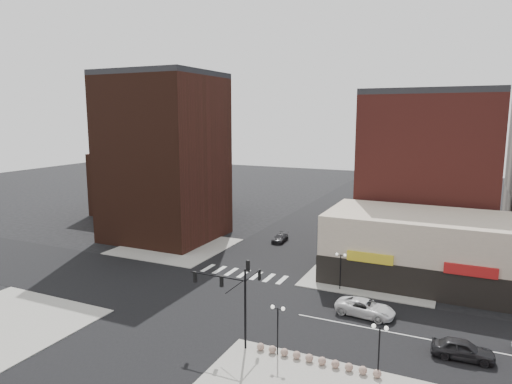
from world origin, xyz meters
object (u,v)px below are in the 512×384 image
at_px(street_lamp_se_a, 278,318).
at_px(dark_sedan_east, 463,349).
at_px(dark_sedan_north, 280,238).
at_px(white_suv, 365,308).
at_px(street_lamp_ne, 341,262).
at_px(traffic_signal, 237,290).
at_px(street_lamp_se_b, 380,338).

xyz_separation_m(street_lamp_se_a, dark_sedan_east, (13.63, 5.80, -2.48)).
xyz_separation_m(street_lamp_se_a, dark_sedan_north, (-12.40, 31.47, -2.68)).
distance_m(white_suv, dark_sedan_north, 27.14).
height_order(white_suv, dark_sedan_east, dark_sedan_east).
distance_m(street_lamp_se_a, white_suv, 11.93).
bearing_deg(street_lamp_ne, dark_sedan_north, 130.90).
bearing_deg(dark_sedan_north, traffic_signal, -77.69).
bearing_deg(street_lamp_se_b, dark_sedan_north, 122.95).
xyz_separation_m(street_lamp_se_a, white_suv, (4.91, 10.58, -2.50)).
xyz_separation_m(street_lamp_ne, white_suv, (3.91, -5.42, -2.50)).
xyz_separation_m(dark_sedan_east, dark_sedan_north, (-26.03, 25.67, -0.20)).
relative_size(traffic_signal, street_lamp_ne, 1.87).
bearing_deg(white_suv, street_lamp_se_a, 160.81).
height_order(street_lamp_se_b, dark_sedan_north, street_lamp_se_b).
distance_m(dark_sedan_east, dark_sedan_north, 36.56).
bearing_deg(street_lamp_ne, white_suv, -54.21).
relative_size(street_lamp_ne, dark_sedan_east, 0.87).
bearing_deg(dark_sedan_east, street_lamp_ne, 48.28).
relative_size(traffic_signal, street_lamp_se_a, 1.87).
distance_m(traffic_signal, street_lamp_se_b, 11.88).
relative_size(street_lamp_se_a, dark_sedan_north, 0.99).
bearing_deg(traffic_signal, street_lamp_se_a, -2.57).
bearing_deg(dark_sedan_east, street_lamp_se_a, 110.26).
height_order(traffic_signal, street_lamp_se_a, traffic_signal).
xyz_separation_m(street_lamp_ne, dark_sedan_north, (-13.40, 15.47, -2.68)).
bearing_deg(street_lamp_se_a, dark_sedan_east, 23.06).
bearing_deg(traffic_signal, white_suv, 50.19).
relative_size(street_lamp_se_a, white_suv, 0.73).
relative_size(traffic_signal, dark_sedan_east, 1.63).
height_order(street_lamp_se_a, white_suv, street_lamp_se_a).
bearing_deg(white_suv, dark_sedan_east, -113.00).
height_order(white_suv, dark_sedan_north, white_suv).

